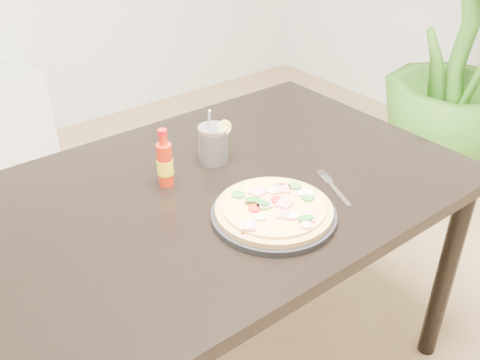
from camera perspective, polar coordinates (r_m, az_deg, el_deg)
floor at (r=2.03m, az=5.78°, el=-17.41°), size 4.50×4.50×0.00m
dining_table at (r=1.51m, az=-2.82°, el=-3.39°), size 1.40×0.90×0.75m
plate at (r=1.34m, az=3.61°, el=-3.73°), size 0.31×0.31×0.02m
pizza at (r=1.33m, az=3.69°, el=-3.04°), size 0.29×0.29×0.03m
hot_sauce_bottle at (r=1.45m, az=-8.01°, el=1.78°), size 0.05×0.05×0.17m
cola_cup at (r=1.55m, az=-2.88°, el=3.75°), size 0.09×0.09×0.17m
fork at (r=1.48m, az=9.85°, el=-0.67°), size 0.08×0.18×0.00m
houseplant at (r=2.95m, az=22.61°, el=11.73°), size 1.01×1.01×1.28m
plant_pot at (r=3.15m, az=20.66°, el=2.74°), size 0.28×0.28×0.22m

